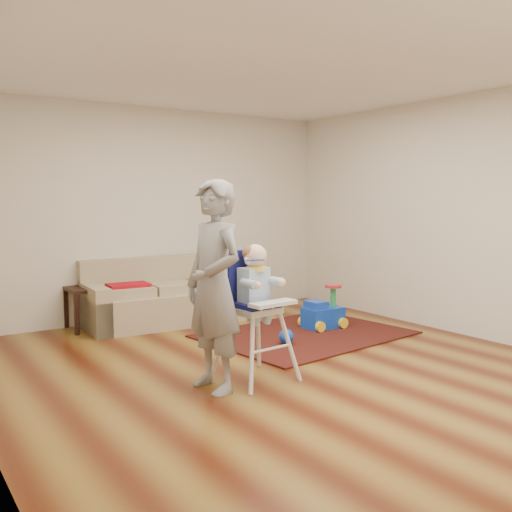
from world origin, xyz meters
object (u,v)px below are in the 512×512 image
high_chair (255,315)px  toy_ball (286,337)px  side_table (90,308)px  sofa (170,291)px  ride_on_toy (323,306)px  adult (214,286)px

high_chair → toy_ball: bearing=34.2°
toy_ball → side_table: bearing=127.5°
sofa → high_chair: bearing=-95.4°
side_table → ride_on_toy: 2.77m
adult → sofa: bearing=157.2°
ride_on_toy → toy_ball: bearing=-155.0°
toy_ball → high_chair: 1.27m
side_table → sofa: bearing=-14.0°
side_table → high_chair: size_ratio=0.43×
sofa → side_table: 0.98m
toy_ball → adult: size_ratio=0.09×
toy_ball → high_chair: high_chair is taller
ride_on_toy → high_chair: 2.08m
side_table → high_chair: 2.76m
sofa → high_chair: (-0.36, -2.45, 0.16)m
sofa → adult: size_ratio=1.25×
ride_on_toy → toy_ball: size_ratio=3.22×
ride_on_toy → high_chair: size_ratio=0.43×
sofa → adult: (-0.78, -2.48, 0.45)m
adult → side_table: bearing=178.1°
sofa → toy_ball: 1.80m
ride_on_toy → adult: bearing=-151.1°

